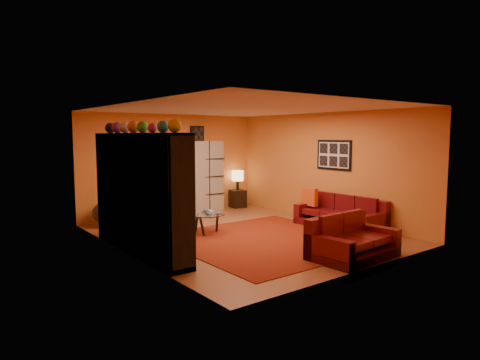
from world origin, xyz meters
TOP-DOWN VIEW (x-y plane):
  - floor at (0.00, 0.00)m, footprint 6.00×6.00m
  - ceiling at (0.00, 0.00)m, footprint 6.00×6.00m
  - wall_back at (0.00, 3.00)m, footprint 6.00×0.00m
  - wall_front at (0.00, -3.00)m, footprint 6.00×0.00m
  - wall_left at (-2.50, 0.00)m, footprint 0.00×6.00m
  - wall_right at (2.50, 0.00)m, footprint 0.00×6.00m
  - rug at (0.10, -0.70)m, footprint 3.60×3.60m
  - doorway at (-0.70, 2.96)m, footprint 0.95×0.10m
  - wall_art_right at (2.48, -0.30)m, footprint 0.03×1.00m
  - wall_art_back at (0.75, 2.98)m, footprint 0.42×0.03m
  - entertainment_unit at (-2.27, 0.00)m, footprint 0.45×3.00m
  - tv at (-2.23, -0.10)m, footprint 0.93×0.12m
  - sofa at (2.13, -0.85)m, footprint 0.85×2.03m
  - loveseat at (0.42, -2.42)m, footprint 1.55×0.98m
  - throw_pillow at (1.95, -0.05)m, footprint 0.12×0.42m
  - coffee_table at (-0.57, 0.55)m, footprint 0.83×0.83m
  - storage_cabinet at (0.88, 2.80)m, footprint 0.98×0.49m
  - bowl_chair at (-1.93, 2.50)m, footprint 0.71×0.71m
  - side_table at (1.95, 2.75)m, footprint 0.46×0.46m
  - table_lamp at (1.95, 2.75)m, footprint 0.33×0.33m

SIDE VIEW (x-z plane):
  - floor at x=0.00m, z-range 0.00..0.00m
  - rug at x=0.10m, z-range 0.00..0.01m
  - side_table at x=1.95m, z-range 0.00..0.50m
  - loveseat at x=0.42m, z-range -0.14..0.71m
  - sofa at x=2.13m, z-range -0.14..0.71m
  - bowl_chair at x=-1.93m, z-range 0.02..0.60m
  - coffee_table at x=-0.57m, z-range 0.17..0.58m
  - throw_pillow at x=1.95m, z-range 0.42..0.84m
  - table_lamp at x=1.95m, z-range 0.62..1.18m
  - storage_cabinet at x=0.88m, z-range 0.00..1.91m
  - tv at x=-2.23m, z-range 0.72..1.26m
  - doorway at x=-0.70m, z-range 0.00..2.04m
  - entertainment_unit at x=-2.27m, z-range 0.00..2.10m
  - wall_back at x=0.00m, z-range -1.70..4.30m
  - wall_front at x=0.00m, z-range -1.70..4.30m
  - wall_left at x=-2.50m, z-range -1.70..4.30m
  - wall_right at x=2.50m, z-range -1.70..4.30m
  - wall_art_right at x=2.48m, z-range 1.25..1.95m
  - wall_art_back at x=0.75m, z-range 1.79..2.31m
  - ceiling at x=0.00m, z-range 2.60..2.60m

